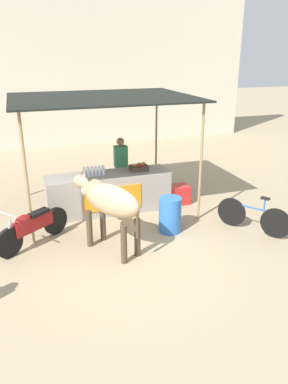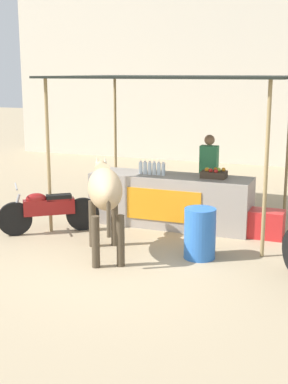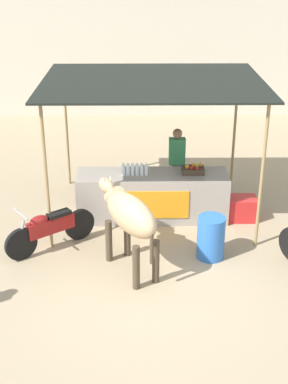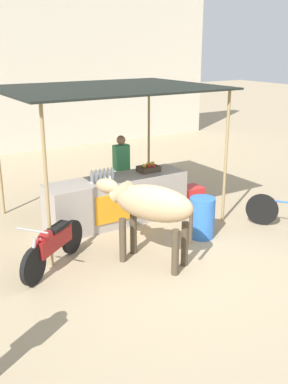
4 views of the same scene
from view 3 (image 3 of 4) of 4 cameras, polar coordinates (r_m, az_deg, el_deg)
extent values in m
plane|color=tan|center=(9.08, 1.22, -9.11)|extent=(60.00, 60.00, 0.00)
cube|color=beige|center=(17.34, 0.32, 19.15)|extent=(16.00, 0.50, 6.72)
cube|color=#9E9389|center=(10.76, 0.90, -0.42)|extent=(3.00, 0.80, 0.96)
cube|color=orange|center=(10.39, 0.96, -1.39)|extent=(1.40, 0.02, 0.58)
cube|color=black|center=(10.30, 0.94, 11.71)|extent=(4.20, 3.20, 0.04)
cylinder|color=#997F51|center=(9.49, -10.37, 1.44)|extent=(0.06, 0.06, 2.73)
cylinder|color=#997F51|center=(9.60, 12.46, 1.52)|extent=(0.06, 0.06, 2.73)
cylinder|color=#997F51|center=(12.16, -8.28, 6.83)|extent=(0.06, 0.06, 2.73)
cylinder|color=#997F51|center=(12.25, 9.67, 6.86)|extent=(0.06, 0.06, 2.73)
cylinder|color=silver|center=(10.48, -2.22, 2.37)|extent=(0.07, 0.07, 0.22)
cylinder|color=white|center=(10.43, -2.23, 3.00)|extent=(0.04, 0.04, 0.03)
cylinder|color=silver|center=(10.48, -1.73, 2.37)|extent=(0.07, 0.07, 0.22)
cylinder|color=white|center=(10.43, -1.74, 3.00)|extent=(0.04, 0.04, 0.03)
cylinder|color=silver|center=(10.47, -1.23, 2.37)|extent=(0.07, 0.07, 0.22)
cylinder|color=white|center=(10.43, -1.24, 3.01)|extent=(0.04, 0.04, 0.03)
cylinder|color=silver|center=(10.47, -0.74, 2.37)|extent=(0.07, 0.07, 0.22)
cylinder|color=white|center=(10.43, -0.74, 3.01)|extent=(0.04, 0.04, 0.03)
cylinder|color=silver|center=(10.47, -0.25, 2.38)|extent=(0.07, 0.07, 0.22)
cylinder|color=white|center=(10.43, -0.25, 3.01)|extent=(0.04, 0.04, 0.03)
cylinder|color=silver|center=(10.47, 0.24, 2.38)|extent=(0.07, 0.07, 0.22)
cylinder|color=white|center=(10.43, 0.25, 3.01)|extent=(0.04, 0.04, 0.03)
cube|color=#3F3326|center=(10.64, 5.24, 2.34)|extent=(0.44, 0.32, 0.12)
sphere|color=#8CB22D|center=(10.64, 5.67, 2.83)|extent=(0.08, 0.08, 0.08)
sphere|color=#B21E19|center=(10.52, 5.09, 2.60)|extent=(0.08, 0.08, 0.08)
sphere|color=#8CB22D|center=(10.59, 4.60, 2.77)|extent=(0.08, 0.08, 0.08)
sphere|color=#B21E19|center=(10.51, 5.67, 2.54)|extent=(0.08, 0.08, 0.08)
sphere|color=orange|center=(10.56, 4.61, 2.70)|extent=(0.08, 0.08, 0.08)
sphere|color=orange|center=(10.66, 5.32, 2.88)|extent=(0.08, 0.08, 0.08)
sphere|color=orange|center=(10.69, 6.05, 2.93)|extent=(0.08, 0.08, 0.08)
sphere|color=#B21E19|center=(10.66, 5.33, 2.89)|extent=(0.08, 0.08, 0.08)
cylinder|color=#383842|center=(11.48, 3.45, 1.00)|extent=(0.22, 0.22, 0.88)
cube|color=#337F4C|center=(11.21, 3.54, 4.37)|extent=(0.34, 0.20, 0.56)
sphere|color=#8C6647|center=(11.08, 3.59, 6.26)|extent=(0.20, 0.20, 0.20)
cube|color=red|center=(10.97, 10.31, -1.73)|extent=(0.60, 0.44, 0.48)
cylinder|color=blue|center=(9.51, 7.14, -4.83)|extent=(0.49, 0.49, 0.79)
ellipsoid|color=tan|center=(8.72, -1.39, -2.40)|extent=(1.14, 1.48, 0.60)
cylinder|color=#493D2C|center=(9.36, -3.77, -5.22)|extent=(0.12, 0.12, 0.78)
cylinder|color=#493D2C|center=(9.50, -1.80, -4.68)|extent=(0.12, 0.12, 0.78)
cylinder|color=#493D2C|center=(8.62, -0.84, -8.06)|extent=(0.12, 0.12, 0.78)
cylinder|color=#493D2C|center=(8.77, 1.25, -7.42)|extent=(0.12, 0.12, 0.78)
cylinder|color=tan|center=(9.15, -3.18, -0.34)|extent=(0.43, 0.51, 0.41)
ellipsoid|color=tan|center=(9.37, -4.02, 0.67)|extent=(0.41, 0.49, 0.26)
cone|color=beige|center=(9.27, -4.38, 1.33)|extent=(0.05, 0.05, 0.10)
cone|color=beige|center=(9.32, -3.60, 1.50)|extent=(0.05, 0.05, 0.10)
cylinder|color=#493D2C|center=(8.34, 0.82, -5.87)|extent=(0.06, 0.06, 0.60)
cylinder|color=black|center=(9.66, -12.97, -5.44)|extent=(0.53, 0.43, 0.60)
cylinder|color=black|center=(10.13, -6.87, -3.45)|extent=(0.53, 0.43, 0.60)
cube|color=maroon|center=(9.80, -9.92, -3.51)|extent=(0.83, 0.69, 0.28)
ellipsoid|color=maroon|center=(9.64, -11.14, -3.04)|extent=(0.41, 0.38, 0.20)
cube|color=black|center=(9.80, -9.07, -2.39)|extent=(0.46, 0.41, 0.10)
cylinder|color=#99999E|center=(9.41, -13.03, -2.30)|extent=(0.36, 0.46, 0.03)
cylinder|color=#99999E|center=(9.57, -12.98, -4.37)|extent=(0.19, 0.16, 0.49)
camera|label=1|loc=(2.50, -44.16, -15.22)|focal=35.00mm
camera|label=2|loc=(4.03, 66.11, -26.56)|focal=50.00mm
camera|label=4|loc=(4.66, -58.35, -6.82)|focal=42.00mm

